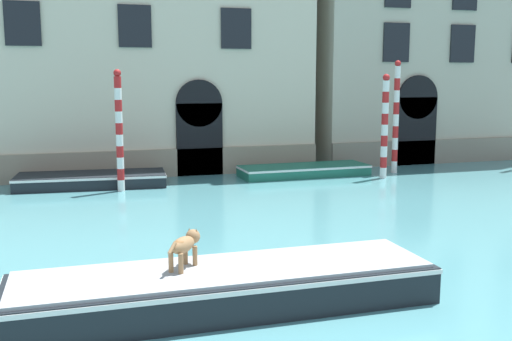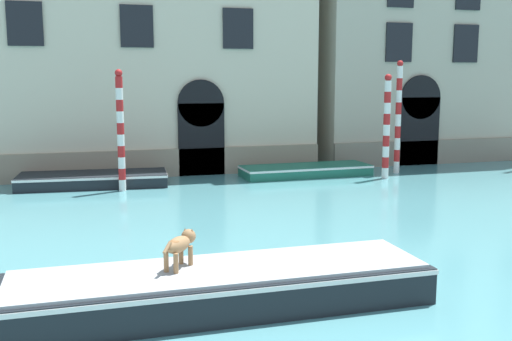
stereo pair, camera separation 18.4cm
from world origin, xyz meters
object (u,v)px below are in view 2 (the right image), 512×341
object	(u,v)px
boat_moored_far	(306,170)
mooring_pole_0	(121,130)
dog_on_deck	(180,244)
boat_moored_near_palazzo	(93,179)
boat_foreground	(222,286)
mooring_pole_2	(398,117)
mooring_pole_4	(387,126)

from	to	relation	value
boat_moored_far	mooring_pole_0	size ratio (longest dim) A/B	1.25
dog_on_deck	boat_moored_far	world-z (taller)	dog_on_deck
dog_on_deck	boat_moored_near_palazzo	size ratio (longest dim) A/B	0.14
boat_foreground	dog_on_deck	world-z (taller)	dog_on_deck
boat_foreground	mooring_pole_2	size ratio (longest dim) A/B	1.60
mooring_pole_0	mooring_pole_2	xyz separation A→B (m)	(10.96, 0.72, 0.19)
dog_on_deck	boat_moored_near_palazzo	distance (m)	12.24
dog_on_deck	boat_moored_far	bearing A→B (deg)	10.35
mooring_pole_2	mooring_pole_0	bearing A→B (deg)	-176.22
boat_moored_far	mooring_pole_2	bearing A→B (deg)	-6.83
boat_moored_far	mooring_pole_0	bearing A→B (deg)	-172.23
mooring_pole_4	dog_on_deck	bearing A→B (deg)	-132.33
boat_foreground	mooring_pole_2	distance (m)	15.75
boat_moored_near_palazzo	mooring_pole_2	bearing A→B (deg)	2.62
dog_on_deck	mooring_pole_0	world-z (taller)	mooring_pole_0
mooring_pole_0	boat_foreground	bearing A→B (deg)	-85.76
dog_on_deck	mooring_pole_2	size ratio (longest dim) A/B	0.17
mooring_pole_4	mooring_pole_0	bearing A→B (deg)	178.14
boat_moored_far	mooring_pole_4	size ratio (longest dim) A/B	1.30
boat_foreground	mooring_pole_4	xyz separation A→B (m)	(9.05, 10.87, 1.64)
boat_moored_far	mooring_pole_0	world-z (taller)	mooring_pole_0
boat_foreground	mooring_pole_4	bearing A→B (deg)	50.71
boat_foreground	boat_moored_near_palazzo	bearing A→B (deg)	98.58
mooring_pole_2	boat_moored_near_palazzo	bearing A→B (deg)	177.76
boat_moored_far	boat_moored_near_palazzo	bearing A→B (deg)	178.39
mooring_pole_0	mooring_pole_2	distance (m)	10.99
boat_foreground	mooring_pole_4	distance (m)	14.23
boat_moored_far	mooring_pole_2	world-z (taller)	mooring_pole_2
mooring_pole_0	dog_on_deck	bearing A→B (deg)	-89.08
boat_foreground	boat_moored_near_palazzo	xyz separation A→B (m)	(-1.76, 12.38, -0.12)
boat_moored_near_palazzo	mooring_pole_2	xyz separation A→B (m)	(11.89, -0.47, 2.03)
boat_moored_near_palazzo	mooring_pole_0	world-z (taller)	mooring_pole_0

